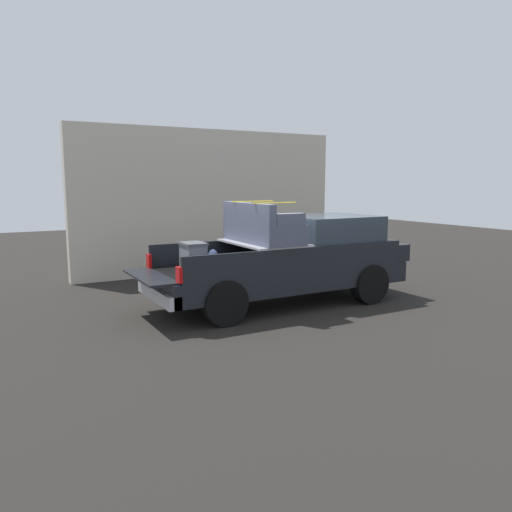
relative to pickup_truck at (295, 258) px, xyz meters
name	(u,v)px	position (x,y,z in m)	size (l,w,h in m)	color
ground_plane	(280,304)	(-0.38, 0.00, -0.98)	(40.00, 40.00, 0.00)	black
pickup_truck	(295,258)	(0.00, 0.00, 0.00)	(6.05, 2.06, 2.23)	black
building_facade	(211,201)	(0.00, 4.52, 1.09)	(8.09, 0.36, 4.13)	beige
trash_can	(332,251)	(3.54, 3.25, -0.48)	(0.60, 0.60, 0.98)	#2D2D33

